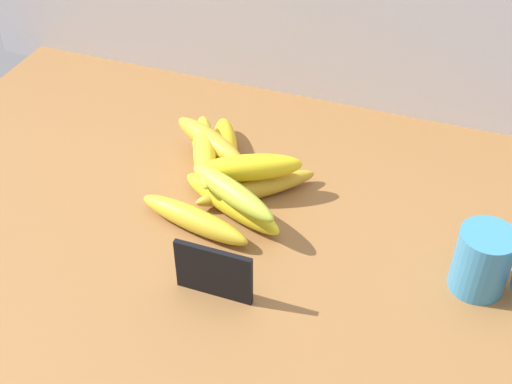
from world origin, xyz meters
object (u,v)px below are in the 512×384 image
at_px(banana_1, 231,203).
at_px(banana_7, 210,141).
at_px(banana_0, 193,219).
at_px(banana_2, 213,165).
at_px(chalkboard_sign, 214,274).
at_px(banana_8, 233,191).
at_px(banana_6, 204,151).
at_px(coffee_mug, 485,261).
at_px(banana_5, 249,168).
at_px(banana_4, 225,147).
at_px(banana_3, 256,188).

xyz_separation_m(banana_1, banana_7, (-0.07, 0.10, 0.03)).
bearing_deg(banana_0, banana_1, 52.94).
height_order(banana_1, banana_2, banana_1).
distance_m(chalkboard_sign, banana_8, 0.15).
bearing_deg(banana_6, banana_7, 92.17).
bearing_deg(chalkboard_sign, banana_8, 101.60).
bearing_deg(coffee_mug, banana_5, 168.33).
bearing_deg(banana_2, banana_4, 86.48).
height_order(banana_6, banana_7, same).
bearing_deg(banana_7, banana_1, -52.55).
distance_m(coffee_mug, banana_0, 0.42).
relative_size(banana_0, banana_4, 1.18).
relative_size(banana_6, banana_7, 1.14).
xyz_separation_m(banana_3, banana_8, (-0.01, -0.06, 0.04)).
xyz_separation_m(coffee_mug, banana_2, (-0.44, 0.11, -0.03)).
distance_m(banana_3, banana_5, 0.04).
bearing_deg(banana_0, banana_2, 100.51).
bearing_deg(banana_6, banana_0, -74.90).
xyz_separation_m(banana_3, banana_7, (-0.10, 0.05, 0.04)).
height_order(chalkboard_sign, coffee_mug, coffee_mug).
bearing_deg(banana_5, banana_3, 1.27).
distance_m(chalkboard_sign, banana_6, 0.26).
relative_size(banana_2, banana_5, 1.01).
height_order(banana_1, banana_8, banana_8).
height_order(banana_5, banana_6, banana_5).
bearing_deg(banana_6, banana_8, -45.51).
height_order(coffee_mug, banana_8, coffee_mug).
xyz_separation_m(banana_2, banana_7, (-0.01, 0.01, 0.04)).
bearing_deg(banana_0, banana_6, 105.10).
distance_m(banana_1, banana_3, 0.06).
xyz_separation_m(coffee_mug, banana_7, (-0.45, 0.12, 0.00)).
distance_m(banana_0, banana_3, 0.12).
xyz_separation_m(chalkboard_sign, banana_4, (-0.10, 0.29, -0.02)).
height_order(banana_0, banana_5, banana_5).
xyz_separation_m(banana_7, banana_8, (0.08, -0.11, 0.00)).
height_order(banana_3, banana_7, banana_7).
xyz_separation_m(chalkboard_sign, banana_0, (-0.08, 0.11, -0.02)).
bearing_deg(banana_6, banana_5, -13.93).
distance_m(chalkboard_sign, banana_1, 0.17).
distance_m(banana_5, banana_6, 0.09).
relative_size(chalkboard_sign, coffee_mug, 1.13).
bearing_deg(banana_8, banana_6, 134.49).
relative_size(chalkboard_sign, banana_1, 0.55).
height_order(chalkboard_sign, banana_0, chalkboard_sign).
distance_m(coffee_mug, banana_6, 0.46).
bearing_deg(banana_8, banana_4, 116.40).
relative_size(coffee_mug, banana_5, 0.57).
distance_m(chalkboard_sign, banana_4, 0.31).
bearing_deg(banana_0, banana_8, 39.11).
relative_size(banana_4, banana_6, 0.85).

